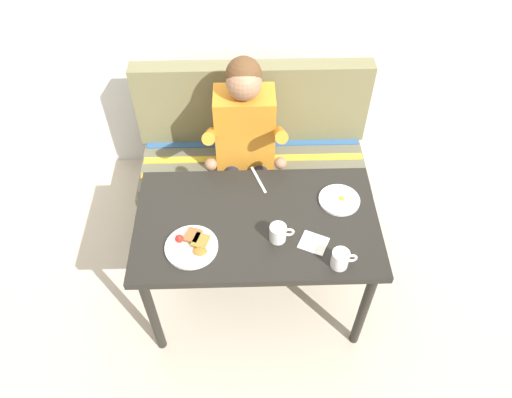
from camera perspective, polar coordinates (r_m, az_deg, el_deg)
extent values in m
plane|color=beige|center=(2.95, 0.09, -11.51)|extent=(8.00, 8.00, 0.00)
cube|color=black|center=(2.37, 0.10, -2.88)|extent=(1.20, 0.70, 0.04)
cylinder|color=black|center=(2.56, -12.22, -13.32)|extent=(0.05, 0.05, 0.69)
cylinder|color=black|center=(2.58, 12.69, -12.69)|extent=(0.05, 0.05, 0.69)
cylinder|color=black|center=(2.87, -10.92, -3.10)|extent=(0.05, 0.05, 0.69)
cylinder|color=black|center=(2.89, 10.69, -2.62)|extent=(0.05, 0.05, 0.69)
cube|color=olive|center=(3.22, -0.29, 1.46)|extent=(1.44, 0.56, 0.40)
cube|color=#63614D|center=(3.06, -0.31, 4.40)|extent=(1.40, 0.52, 0.06)
cube|color=olive|center=(3.03, -0.44, 11.38)|extent=(1.44, 0.12, 0.54)
cube|color=orange|center=(2.93, -0.24, 2.97)|extent=(1.38, 0.05, 0.01)
cube|color=yellow|center=(3.03, -0.31, 4.86)|extent=(1.38, 0.05, 0.01)
cube|color=#336099|center=(3.14, -0.37, 6.62)|extent=(1.38, 0.05, 0.01)
cube|color=orange|center=(2.79, -1.33, 8.39)|extent=(0.34, 0.22, 0.48)
sphere|color=#9E7051|center=(2.58, -1.45, 13.64)|extent=(0.19, 0.19, 0.19)
sphere|color=brown|center=(2.59, -1.47, 14.57)|extent=(0.19, 0.19, 0.19)
cylinder|color=orange|center=(2.65, -5.46, 7.48)|extent=(0.07, 0.29, 0.23)
cylinder|color=orange|center=(2.65, 2.84, 7.66)|extent=(0.07, 0.29, 0.23)
sphere|color=#9E7051|center=(2.63, -5.40, 4.12)|extent=(0.07, 0.07, 0.07)
sphere|color=#9E7051|center=(2.63, 2.92, 4.30)|extent=(0.07, 0.07, 0.07)
cylinder|color=#232333|center=(2.83, -2.92, 2.41)|extent=(0.09, 0.34, 0.09)
cylinder|color=#232333|center=(2.92, -2.74, -3.55)|extent=(0.08, 0.08, 0.52)
cube|color=black|center=(3.07, -2.59, -7.13)|extent=(0.09, 0.20, 0.05)
cylinder|color=#232333|center=(2.83, 0.52, 2.48)|extent=(0.09, 0.34, 0.09)
cylinder|color=#232333|center=(2.92, 0.60, -3.47)|extent=(0.08, 0.08, 0.52)
cube|color=black|center=(3.07, 0.61, -7.06)|extent=(0.09, 0.20, 0.05)
cylinder|color=white|center=(2.26, -7.68, -5.69)|extent=(0.25, 0.25, 0.02)
cube|color=olive|center=(2.26, -6.63, -5.01)|extent=(0.09, 0.10, 0.02)
cube|color=brown|center=(2.28, -7.53, -4.35)|extent=(0.09, 0.10, 0.02)
sphere|color=red|center=(2.27, -9.11, -4.68)|extent=(0.04, 0.04, 0.04)
ellipsoid|color=#CC6623|center=(2.22, -6.67, -6.18)|extent=(0.06, 0.05, 0.02)
cylinder|color=white|center=(2.46, 9.88, -0.11)|extent=(0.21, 0.21, 0.01)
ellipsoid|color=white|center=(2.46, 9.92, 0.07)|extent=(0.09, 0.08, 0.01)
sphere|color=yellow|center=(2.44, 10.15, 0.05)|extent=(0.03, 0.03, 0.03)
cylinder|color=white|center=(2.25, 2.62, -4.06)|extent=(0.08, 0.08, 0.09)
cylinder|color=brown|center=(2.22, 2.66, -3.46)|extent=(0.07, 0.07, 0.01)
torus|color=white|center=(2.25, 3.95, -3.96)|extent=(0.05, 0.01, 0.05)
cylinder|color=white|center=(2.19, 9.97, -7.05)|extent=(0.08, 0.08, 0.09)
cylinder|color=brown|center=(2.16, 10.11, -6.45)|extent=(0.07, 0.07, 0.01)
torus|color=white|center=(2.20, 11.33, -6.92)|extent=(0.05, 0.01, 0.05)
cube|color=silver|center=(2.28, 6.86, -5.22)|extent=(0.16, 0.15, 0.01)
cube|color=silver|center=(2.53, 0.29, 2.32)|extent=(0.08, 0.19, 0.00)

